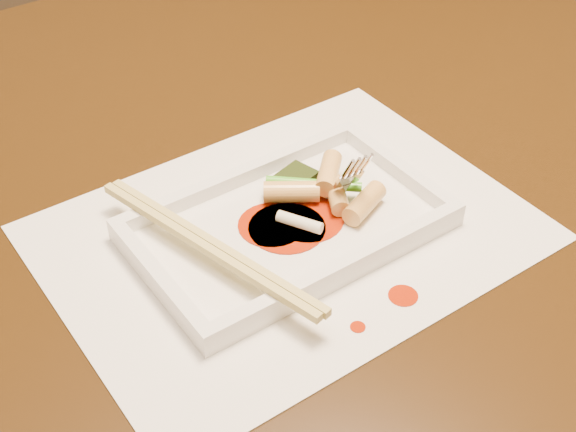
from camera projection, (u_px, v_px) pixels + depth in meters
table at (248, 238)px, 0.84m from camera, size 1.40×0.90×0.75m
placemat at (288, 233)px, 0.69m from camera, size 0.40×0.30×0.00m
sauce_splatter_a at (403, 296)px, 0.63m from camera, size 0.02×0.02×0.00m
sauce_splatter_b at (358, 327)px, 0.61m from camera, size 0.01×0.01×0.00m
plate_base at (288, 228)px, 0.69m from camera, size 0.26×0.16×0.01m
plate_rim_far at (241, 176)px, 0.73m from camera, size 0.26×0.01×0.01m
plate_rim_near at (342, 268)px, 0.63m from camera, size 0.26×0.01×0.01m
plate_rim_left at (159, 278)px, 0.63m from camera, size 0.01×0.14×0.01m
plate_rim_right at (398, 168)px, 0.74m from camera, size 0.01×0.14×0.01m
veg_piece at (294, 180)px, 0.72m from camera, size 0.04×0.04×0.01m
scallion_white at (300, 222)px, 0.67m from camera, size 0.03×0.04×0.01m
scallion_green at (314, 184)px, 0.71m from camera, size 0.07×0.06×0.01m
chopstick_a at (204, 247)px, 0.64m from camera, size 0.07×0.23×0.01m
chopstick_b at (213, 243)px, 0.64m from camera, size 0.07×0.23×0.01m
fork at (343, 117)px, 0.68m from camera, size 0.09×0.10×0.14m
sauce_blob_0 at (307, 218)px, 0.69m from camera, size 0.06×0.06×0.00m
sauce_blob_1 at (272, 225)px, 0.68m from camera, size 0.06×0.06×0.00m
sauce_blob_2 at (287, 228)px, 0.68m from camera, size 0.07×0.07×0.00m
rice_cake_0 at (364, 203)px, 0.69m from camera, size 0.05×0.03×0.02m
rice_cake_1 at (337, 194)px, 0.70m from camera, size 0.03×0.04×0.02m
rice_cake_2 at (329, 173)px, 0.71m from camera, size 0.05×0.05×0.02m
rice_cake_3 at (291, 192)px, 0.70m from camera, size 0.05×0.04×0.02m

